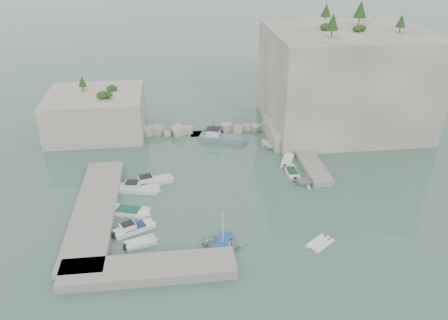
{
  "coord_description": "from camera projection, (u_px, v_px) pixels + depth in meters",
  "views": [
    {
      "loc": [
        -6.33,
        -47.67,
        31.41
      ],
      "look_at": [
        0.0,
        6.0,
        3.0
      ],
      "focal_mm": 35.0,
      "sensor_mm": 36.0,
      "label": 1
    }
  ],
  "objects": [
    {
      "name": "tender_east_a",
      "position": [
        305.0,
        184.0,
        61.04
      ],
      "size": [
        3.46,
        3.0,
        1.8
      ],
      "primitive_type": "imported",
      "rotation": [
        0.0,
        0.0,
        1.56
      ],
      "color": "silver",
      "rests_on": "ground"
    },
    {
      "name": "inflatable_dinghy",
      "position": [
        319.0,
        245.0,
        49.26
      ],
      "size": [
        3.77,
        3.44,
        0.44
      ],
      "primitive_type": null,
      "rotation": [
        0.0,
        0.0,
        0.65
      ],
      "color": "white",
      "rests_on": "ground"
    },
    {
      "name": "work_boat",
      "position": [
        222.0,
        141.0,
        73.78
      ],
      "size": [
        8.76,
        4.99,
        2.2
      ],
      "primitive_type": null,
      "rotation": [
        0.0,
        0.0,
        -0.32
      ],
      "color": "slate",
      "rests_on": "ground"
    },
    {
      "name": "motorboat_a",
      "position": [
        152.0,
        183.0,
        61.3
      ],
      "size": [
        6.64,
        3.54,
        1.4
      ],
      "primitive_type": null,
      "rotation": [
        0.0,
        0.0,
        0.27
      ],
      "color": "silver",
      "rests_on": "ground"
    },
    {
      "name": "tender_east_d",
      "position": [
        275.0,
        149.0,
        70.89
      ],
      "size": [
        4.99,
        2.96,
        1.81
      ],
      "primitive_type": "imported",
      "rotation": [
        0.0,
        0.0,
        1.3
      ],
      "color": "white",
      "rests_on": "ground"
    },
    {
      "name": "quay_south",
      "position": [
        149.0,
        269.0,
        44.89
      ],
      "size": [
        18.0,
        4.0,
        1.1
      ],
      "primitive_type": "cube",
      "color": "#9E9689",
      "rests_on": "ground"
    },
    {
      "name": "motorboat_c",
      "position": [
        129.0,
        213.0,
        54.84
      ],
      "size": [
        5.92,
        3.65,
        0.7
      ],
      "primitive_type": null,
      "rotation": [
        0.0,
        0.0,
        -0.31
      ],
      "color": "white",
      "rests_on": "ground"
    },
    {
      "name": "motorboat_d",
      "position": [
        134.0,
        231.0,
        51.59
      ],
      "size": [
        5.45,
        3.69,
        1.4
      ],
      "primitive_type": null,
      "rotation": [
        0.0,
        0.0,
        0.44
      ],
      "color": "white",
      "rests_on": "ground"
    },
    {
      "name": "cliff_east",
      "position": [
        344.0,
        80.0,
        75.82
      ],
      "size": [
        26.0,
        22.0,
        17.0
      ],
      "primitive_type": "cube",
      "color": "beige",
      "rests_on": "ground"
    },
    {
      "name": "rowboat_mast",
      "position": [
        223.0,
        228.0,
        47.87
      ],
      "size": [
        0.1,
        0.1,
        4.2
      ],
      "primitive_type": "cylinder",
      "color": "white",
      "rests_on": "rowboat"
    },
    {
      "name": "breakwater",
      "position": [
        208.0,
        130.0,
        76.08
      ],
      "size": [
        28.0,
        3.0,
        1.4
      ],
      "primitive_type": "cube",
      "color": "beige",
      "rests_on": "ground"
    },
    {
      "name": "tender_east_b",
      "position": [
        292.0,
        174.0,
        63.64
      ],
      "size": [
        1.67,
        4.6,
        0.7
      ],
      "primitive_type": null,
      "rotation": [
        0.0,
        0.0,
        1.55
      ],
      "color": "silver",
      "rests_on": "ground"
    },
    {
      "name": "outcrop_west",
      "position": [
        96.0,
        113.0,
        75.45
      ],
      "size": [
        16.0,
        14.0,
        7.0
      ],
      "primitive_type": "cube",
      "color": "beige",
      "rests_on": "ground"
    },
    {
      "name": "vegetation",
      "position": [
        318.0,
        23.0,
        72.13
      ],
      "size": [
        53.48,
        13.88,
        13.4
      ],
      "color": "#1E4219",
      "rests_on": "ground"
    },
    {
      "name": "quay_west",
      "position": [
        95.0,
        211.0,
        54.28
      ],
      "size": [
        5.0,
        24.0,
        1.1
      ],
      "primitive_type": "cube",
      "color": "#9E9689",
      "rests_on": "ground"
    },
    {
      "name": "motorboat_b",
      "position": [
        139.0,
        191.0,
        59.55
      ],
      "size": [
        6.33,
        3.14,
        1.4
      ],
      "primitive_type": null,
      "rotation": [
        0.0,
        0.0,
        -0.2
      ],
      "color": "silver",
      "rests_on": "ground"
    },
    {
      "name": "cliff_terrace",
      "position": [
        292.0,
        132.0,
        73.76
      ],
      "size": [
        8.0,
        10.0,
        2.5
      ],
      "primitive_type": "cube",
      "color": "beige",
      "rests_on": "ground"
    },
    {
      "name": "ground",
      "position": [
        229.0,
        201.0,
        57.18
      ],
      "size": [
        400.0,
        400.0,
        0.0
      ],
      "primitive_type": "plane",
      "color": "#476B5F",
      "rests_on": "ground"
    },
    {
      "name": "ledge_east",
      "position": [
        308.0,
        158.0,
        67.18
      ],
      "size": [
        3.0,
        16.0,
        0.8
      ],
      "primitive_type": "cube",
      "color": "#9E9689",
      "rests_on": "ground"
    },
    {
      "name": "rowboat",
      "position": [
        223.0,
        246.0,
        49.06
      ],
      "size": [
        5.19,
        4.4,
        0.92
      ],
      "primitive_type": "imported",
      "rotation": [
        0.0,
        0.0,
        1.25
      ],
      "color": "silver",
      "rests_on": "ground"
    },
    {
      "name": "motorboat_e",
      "position": [
        141.0,
        245.0,
        49.25
      ],
      "size": [
        4.04,
        2.68,
        0.7
      ],
      "primitive_type": null,
      "rotation": [
        0.0,
        0.0,
        0.33
      ],
      "color": "silver",
      "rests_on": "ground"
    },
    {
      "name": "tender_east_c",
      "position": [
        287.0,
        162.0,
        66.85
      ],
      "size": [
        3.12,
        4.71,
        0.7
      ],
      "primitive_type": null,
      "rotation": [
        0.0,
        0.0,
        1.16
      ],
      "color": "white",
      "rests_on": "ground"
    }
  ]
}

